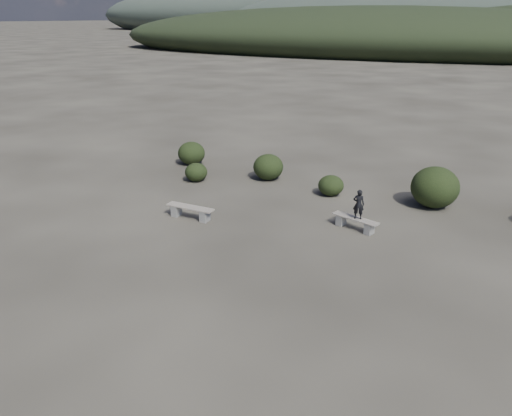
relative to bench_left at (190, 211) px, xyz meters
The scene contains 9 objects.
ground 5.26m from the bench_left, 49.16° to the right, with size 1200.00×1200.00×0.00m, color #2B2721.
bench_left is the anchor object (origin of this frame).
bench_right 5.83m from the bench_left, 18.64° to the left, with size 1.72×0.78×0.42m.
seated_person 5.94m from the bench_left, 18.17° to the left, with size 0.38×0.25×1.03m, color black.
shrub_a 4.39m from the bench_left, 121.92° to the left, with size 0.99×0.99×0.81m, color black.
shrub_b 5.46m from the bench_left, 86.11° to the left, with size 1.33×1.33×1.14m, color black.
shrub_c 5.96m from the bench_left, 53.21° to the left, with size 1.04×1.04×0.83m, color black.
shrub_d 9.23m from the bench_left, 35.81° to the left, with size 1.79×1.79×1.56m, color black.
shrub_f 7.10m from the bench_left, 124.79° to the left, with size 1.31×1.31×1.11m, color black.
Camera 1 is at (6.56, -9.57, 6.83)m, focal length 35.00 mm.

